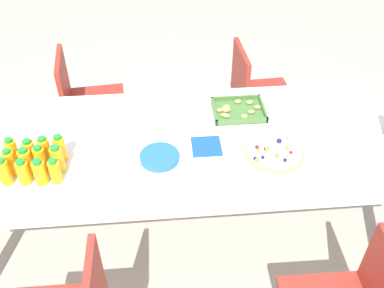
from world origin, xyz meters
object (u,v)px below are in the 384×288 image
(juice_bottle_10, at_px, (45,149))
(chair_far_left, at_px, (85,99))
(chair_far_right, at_px, (255,91))
(juice_bottle_0, at_px, (5,172))
(juice_bottle_3, at_px, (55,171))
(napkin_stack, at_px, (206,146))
(juice_bottle_1, at_px, (24,172))
(juice_bottle_11, at_px, (60,149))
(juice_bottle_8, at_px, (12,151))
(juice_bottle_4, at_px, (10,162))
(fruit_pizza, at_px, (274,151))
(party_table, at_px, (178,150))
(snack_tray, at_px, (238,110))
(juice_bottle_7, at_px, (58,159))
(juice_bottle_9, at_px, (30,152))
(juice_bottle_2, at_px, (40,172))
(juice_bottle_6, at_px, (41,160))
(plate_stack, at_px, (160,157))
(juice_bottle_5, at_px, (26,161))

(juice_bottle_10, bearing_deg, chair_far_left, 86.22)
(chair_far_right, xyz_separation_m, juice_bottle_0, (-1.40, -1.02, 0.32))
(juice_bottle_3, relative_size, napkin_stack, 0.87)
(chair_far_left, distance_m, napkin_stack, 1.16)
(juice_bottle_1, relative_size, juice_bottle_11, 0.89)
(chair_far_right, height_order, juice_bottle_8, juice_bottle_8)
(juice_bottle_3, distance_m, juice_bottle_8, 0.27)
(juice_bottle_4, height_order, juice_bottle_10, juice_bottle_4)
(fruit_pizza, bearing_deg, party_table, 164.79)
(juice_bottle_8, relative_size, snack_tray, 0.49)
(juice_bottle_11, bearing_deg, juice_bottle_7, -91.51)
(chair_far_right, height_order, juice_bottle_4, juice_bottle_4)
(juice_bottle_11, distance_m, snack_tray, 0.98)
(juice_bottle_8, xyz_separation_m, juice_bottle_11, (0.23, -0.01, 0.00))
(juice_bottle_9, distance_m, juice_bottle_11, 0.15)
(juice_bottle_1, distance_m, juice_bottle_2, 0.08)
(juice_bottle_6, height_order, fruit_pizza, juice_bottle_6)
(juice_bottle_3, bearing_deg, fruit_pizza, 5.37)
(juice_bottle_7, height_order, plate_stack, juice_bottle_7)
(juice_bottle_1, bearing_deg, juice_bottle_7, 24.83)
(juice_bottle_2, distance_m, plate_stack, 0.56)
(juice_bottle_5, height_order, juice_bottle_8, juice_bottle_5)
(party_table, height_order, chair_far_left, chair_far_left)
(juice_bottle_0, bearing_deg, fruit_pizza, 4.16)
(juice_bottle_11, distance_m, plate_stack, 0.48)
(snack_tray, bearing_deg, party_table, -147.04)
(juice_bottle_8, distance_m, juice_bottle_11, 0.23)
(juice_bottle_9, bearing_deg, napkin_stack, 1.95)
(chair_far_left, distance_m, juice_bottle_0, 1.10)
(snack_tray, xyz_separation_m, napkin_stack, (-0.21, -0.28, -0.01))
(chair_far_left, bearing_deg, snack_tray, 53.55)
(juice_bottle_8, bearing_deg, juice_bottle_11, -1.84)
(plate_stack, bearing_deg, juice_bottle_0, -172.09)
(snack_tray, distance_m, plate_stack, 0.57)
(juice_bottle_1, xyz_separation_m, juice_bottle_7, (0.15, 0.07, 0.01))
(plate_stack, bearing_deg, party_table, 52.12)
(juice_bottle_5, distance_m, juice_bottle_9, 0.08)
(chair_far_left, bearing_deg, juice_bottle_10, -8.86)
(chair_far_right, distance_m, juice_bottle_11, 1.49)
(juice_bottle_2, height_order, juice_bottle_10, juice_bottle_10)
(chair_far_right, relative_size, juice_bottle_7, 5.61)
(chair_far_left, relative_size, juice_bottle_3, 6.33)
(plate_stack, bearing_deg, juice_bottle_7, -176.14)
(juice_bottle_9, bearing_deg, juice_bottle_10, 7.02)
(juice_bottle_3, relative_size, juice_bottle_10, 0.95)
(juice_bottle_0, relative_size, juice_bottle_1, 1.10)
(juice_bottle_6, xyz_separation_m, snack_tray, (1.01, 0.38, -0.06))
(juice_bottle_3, xyz_separation_m, plate_stack, (0.48, 0.10, -0.05))
(juice_bottle_3, bearing_deg, juice_bottle_10, 115.02)
(party_table, bearing_deg, fruit_pizza, -15.21)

